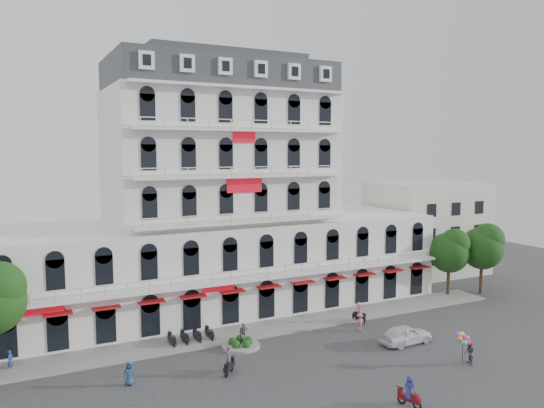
{
  "coord_description": "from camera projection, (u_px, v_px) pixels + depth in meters",
  "views": [
    {
      "loc": [
        -19.77,
        -32.89,
        16.1
      ],
      "look_at": [
        1.91,
        10.0,
        11.31
      ],
      "focal_mm": 35.0,
      "sensor_mm": 36.0,
      "label": 1
    }
  ],
  "objects": [
    {
      "name": "ground",
      "position": [
        309.0,
        367.0,
        39.68
      ],
      "size": [
        120.0,
        120.0,
        0.0
      ],
      "primitive_type": "plane",
      "color": "#38383A",
      "rests_on": "ground"
    },
    {
      "name": "sidewalk",
      "position": [
        258.0,
        330.0,
        47.67
      ],
      "size": [
        53.0,
        4.0,
        0.16
      ],
      "primitive_type": "cube",
      "color": "gray",
      "rests_on": "ground"
    },
    {
      "name": "main_building",
      "position": [
        221.0,
        211.0,
        54.67
      ],
      "size": [
        45.0,
        15.0,
        25.8
      ],
      "color": "silver",
      "rests_on": "ground"
    },
    {
      "name": "flank_building_east",
      "position": [
        427.0,
        228.0,
        70.32
      ],
      "size": [
        14.0,
        10.0,
        12.0
      ],
      "primitive_type": "cube",
      "color": "beige",
      "rests_on": "ground"
    },
    {
      "name": "traffic_island",
      "position": [
        241.0,
        344.0,
        43.64
      ],
      "size": [
        3.2,
        3.2,
        1.6
      ],
      "color": "gray",
      "rests_on": "ground"
    },
    {
      "name": "parked_scooter_row",
      "position": [
        191.0,
        343.0,
        44.64
      ],
      "size": [
        4.4,
        1.8,
        1.1
      ],
      "primitive_type": null,
      "color": "black",
      "rests_on": "ground"
    },
    {
      "name": "tree_east_inner",
      "position": [
        450.0,
        250.0,
        58.83
      ],
      "size": [
        4.4,
        4.37,
        7.57
      ],
      "color": "#382314",
      "rests_on": "ground"
    },
    {
      "name": "tree_east_outer",
      "position": [
        483.0,
        245.0,
        59.7
      ],
      "size": [
        4.65,
        4.65,
        8.05
      ],
      "color": "#382314",
      "rests_on": "ground"
    },
    {
      "name": "parked_car",
      "position": [
        406.0,
        335.0,
        44.39
      ],
      "size": [
        4.73,
        2.02,
        1.59
      ],
      "primitive_type": "imported",
      "rotation": [
        0.0,
        0.0,
        1.6
      ],
      "color": "white",
      "rests_on": "ground"
    },
    {
      "name": "rider_west",
      "position": [
        229.0,
        362.0,
        38.34
      ],
      "size": [
        1.27,
        1.34,
        2.11
      ],
      "rotation": [
        0.0,
        0.0,
        0.83
      ],
      "color": "black",
      "rests_on": "ground"
    },
    {
      "name": "rider_east",
      "position": [
        410.0,
        391.0,
        33.44
      ],
      "size": [
        0.83,
        1.64,
        2.04
      ],
      "rotation": [
        0.0,
        0.0,
        1.91
      ],
      "color": "maroon",
      "rests_on": "ground"
    },
    {
      "name": "rider_center",
      "position": [
        359.0,
        312.0,
        49.87
      ],
      "size": [
        0.67,
        1.7,
        1.97
      ],
      "rotation": [
        0.0,
        0.0,
        4.84
      ],
      "color": "black",
      "rests_on": "ground"
    },
    {
      "name": "pedestrian_left",
      "position": [
        129.0,
        373.0,
        36.51
      ],
      "size": [
        0.9,
        0.66,
        1.68
      ],
      "primitive_type": "imported",
      "rotation": [
        0.0,
        0.0,
        -0.17
      ],
      "color": "navy",
      "rests_on": "ground"
    },
    {
      "name": "pedestrian_mid",
      "position": [
        244.0,
        332.0,
        45.22
      ],
      "size": [
        0.89,
        0.38,
        1.5
      ],
      "primitive_type": "imported",
      "rotation": [
        0.0,
        0.0,
        3.16
      ],
      "color": "#5B5B62",
      "rests_on": "ground"
    },
    {
      "name": "pedestrian_right",
      "position": [
        360.0,
        322.0,
        47.6
      ],
      "size": [
        1.13,
        0.74,
        1.63
      ],
      "primitive_type": "imported",
      "rotation": [
        0.0,
        0.0,
        3.28
      ],
      "color": "#BF6575",
      "rests_on": "ground"
    },
    {
      "name": "pedestrian_far",
      "position": [
        10.0,
        360.0,
        39.06
      ],
      "size": [
        0.61,
        0.66,
        1.52
      ],
      "primitive_type": "imported",
      "rotation": [
        0.0,
        0.0,
        0.99
      ],
      "color": "navy",
      "rests_on": "ground"
    },
    {
      "name": "balloon_vendor",
      "position": [
        467.0,
        348.0,
        40.04
      ],
      "size": [
        1.46,
        1.36,
        2.45
      ],
      "color": "#56555C",
      "rests_on": "ground"
    }
  ]
}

